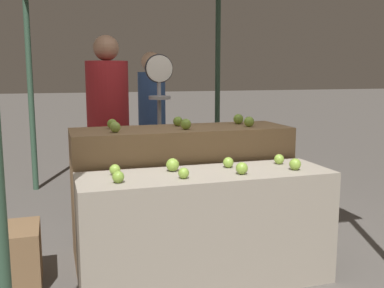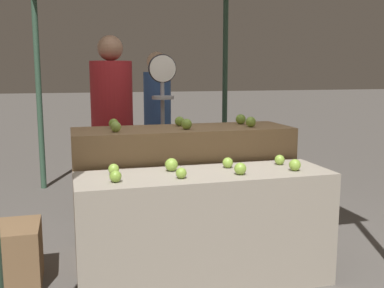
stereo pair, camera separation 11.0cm
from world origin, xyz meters
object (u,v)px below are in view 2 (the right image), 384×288
(produce_scale, at_px, (163,105))
(wooden_crate_side, at_px, (9,256))
(person_vendor_at_scale, at_px, (112,117))
(person_customer_left, at_px, (157,114))

(produce_scale, bearing_deg, wooden_crate_side, -145.46)
(produce_scale, xyz_separation_m, person_vendor_at_scale, (-0.43, 0.27, -0.13))
(produce_scale, relative_size, person_vendor_at_scale, 0.90)
(person_customer_left, bearing_deg, produce_scale, 72.89)
(person_vendor_at_scale, height_order, person_customer_left, person_vendor_at_scale)
(person_vendor_at_scale, distance_m, person_customer_left, 0.87)
(person_vendor_at_scale, bearing_deg, produce_scale, 155.88)
(produce_scale, height_order, wooden_crate_side, produce_scale)
(person_vendor_at_scale, relative_size, wooden_crate_side, 4.23)
(person_customer_left, distance_m, wooden_crate_side, 2.41)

